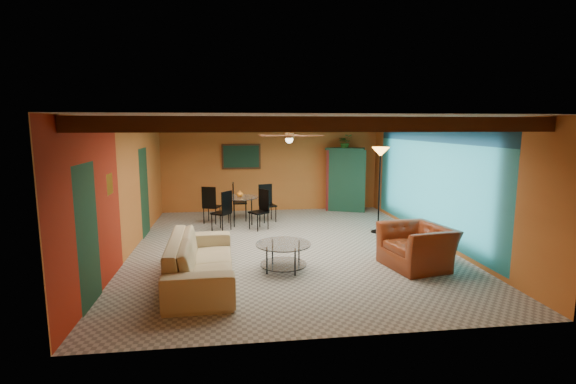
{
  "coord_description": "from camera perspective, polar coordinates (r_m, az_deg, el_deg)",
  "views": [
    {
      "loc": [
        -1.19,
        -8.73,
        2.57
      ],
      "look_at": [
        0.0,
        0.2,
        1.15
      ],
      "focal_mm": 26.48,
      "sensor_mm": 36.0,
      "label": 1
    }
  ],
  "objects": [
    {
      "name": "room",
      "position": [
        8.92,
        0.08,
        7.62
      ],
      "size": [
        6.52,
        8.01,
        2.71
      ],
      "color": "#9C978B",
      "rests_on": "ground"
    },
    {
      "name": "sofa",
      "position": [
        7.21,
        -11.57,
        -8.9
      ],
      "size": [
        1.1,
        2.64,
        0.76
      ],
      "primitive_type": "imported",
      "rotation": [
        0.0,
        0.0,
        1.6
      ],
      "color": "tan",
      "rests_on": "ground"
    },
    {
      "name": "armchair",
      "position": [
        8.14,
        16.92,
        -7.01
      ],
      "size": [
        1.25,
        1.37,
        0.77
      ],
      "primitive_type": "imported",
      "rotation": [
        0.0,
        0.0,
        -1.36
      ],
      "color": "maroon",
      "rests_on": "ground"
    },
    {
      "name": "coffee_table",
      "position": [
        7.66,
        -0.63,
        -8.67
      ],
      "size": [
        1.23,
        1.23,
        0.5
      ],
      "primitive_type": null,
      "rotation": [
        0.0,
        0.0,
        -0.29
      ],
      "color": "white",
      "rests_on": "ground"
    },
    {
      "name": "dining_table",
      "position": [
        11.15,
        -6.47,
        -1.79
      ],
      "size": [
        2.4,
        2.4,
        1.0
      ],
      "primitive_type": null,
      "rotation": [
        0.0,
        0.0,
        0.29
      ],
      "color": "silver",
      "rests_on": "ground"
    },
    {
      "name": "armoire",
      "position": [
        12.99,
        7.6,
        1.58
      ],
      "size": [
        1.17,
        0.86,
        1.84
      ],
      "primitive_type": "cube",
      "rotation": [
        0.0,
        0.0,
        -0.37
      ],
      "color": "maroon",
      "rests_on": "ground"
    },
    {
      "name": "floor_lamp",
      "position": [
        10.38,
        12.15,
        0.25
      ],
      "size": [
        0.52,
        0.52,
        2.07
      ],
      "primitive_type": null,
      "rotation": [
        0.0,
        0.0,
        0.28
      ],
      "color": "black",
      "rests_on": "ground"
    },
    {
      "name": "ceiling_fan",
      "position": [
        8.81,
        0.17,
        7.59
      ],
      "size": [
        1.5,
        1.5,
        0.44
      ],
      "primitive_type": null,
      "color": "#472614",
      "rests_on": "ceiling"
    },
    {
      "name": "painting",
      "position": [
        12.73,
        -6.29,
        4.75
      ],
      "size": [
        1.05,
        0.03,
        0.65
      ],
      "primitive_type": "cube",
      "color": "black",
      "rests_on": "wall_back"
    },
    {
      "name": "potted_plant",
      "position": [
        12.89,
        7.7,
        6.65
      ],
      "size": [
        0.43,
        0.38,
        0.46
      ],
      "primitive_type": "imported",
      "rotation": [
        0.0,
        0.0,
        -0.07
      ],
      "color": "#26661E",
      "rests_on": "armoire"
    },
    {
      "name": "vase",
      "position": [
        11.06,
        -6.52,
        1.22
      ],
      "size": [
        0.2,
        0.2,
        0.18
      ],
      "primitive_type": "imported",
      "rotation": [
        0.0,
        0.0,
        0.16
      ],
      "color": "orange",
      "rests_on": "dining_table"
    }
  ]
}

